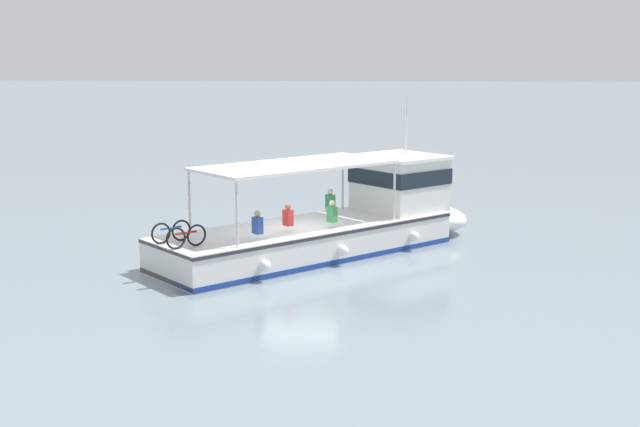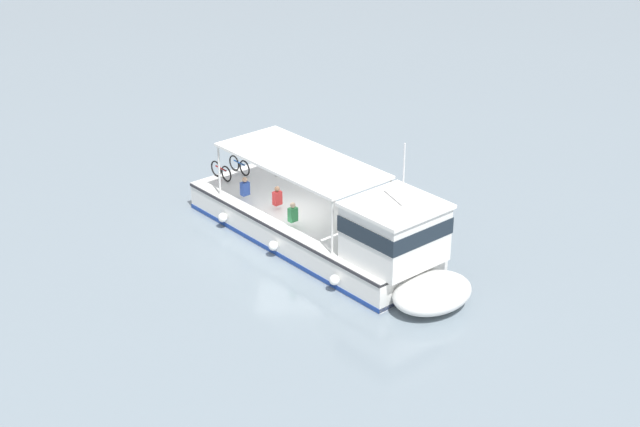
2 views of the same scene
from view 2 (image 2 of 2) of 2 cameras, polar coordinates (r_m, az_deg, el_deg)
ground_plane at (r=36.15m, az=-1.89°, el=-1.57°), size 400.00×400.00×0.00m
ferry_main at (r=34.42m, az=1.10°, el=-1.13°), size 11.36×10.98×5.32m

